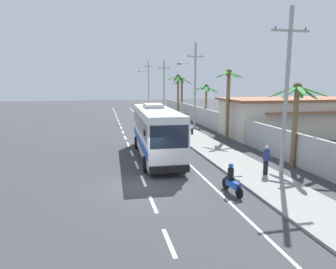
{
  "coord_description": "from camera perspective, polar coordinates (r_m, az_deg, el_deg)",
  "views": [
    {
      "loc": [
        -2.13,
        -15.73,
        5.65
      ],
      "look_at": [
        2.63,
        6.29,
        1.7
      ],
      "focal_mm": 32.23,
      "sensor_mm": 36.0,
      "label": 1
    }
  ],
  "objects": [
    {
      "name": "roadside_building",
      "position": [
        34.27,
        22.01,
        3.11
      ],
      "size": [
        14.19,
        7.23,
        3.97
      ],
      "color": "beige",
      "rests_on": "ground"
    },
    {
      "name": "utility_pole_distant",
      "position": [
        72.04,
        -3.78,
        9.84
      ],
      "size": [
        3.48,
        0.24,
        10.41
      ],
      "color": "#9E9E99",
      "rests_on": "ground"
    },
    {
      "name": "coach_bus_foreground",
      "position": [
        22.66,
        -2.3,
        0.78
      ],
      "size": [
        3.09,
        10.91,
        3.93
      ],
      "color": "silver",
      "rests_on": "ground"
    },
    {
      "name": "utility_pole_far",
      "position": [
        53.87,
        -0.76,
        9.1
      ],
      "size": [
        2.16,
        0.24,
        9.3
      ],
      "color": "#9E9E99",
      "rests_on": "ground"
    },
    {
      "name": "palm_nearest",
      "position": [
        47.62,
        1.91,
        8.98
      ],
      "size": [
        3.89,
        3.78,
        6.82
      ],
      "color": "brown",
      "rests_on": "ground"
    },
    {
      "name": "ground_plane",
      "position": [
        16.85,
        -4.28,
        -9.68
      ],
      "size": [
        160.0,
        160.0,
        0.0
      ],
      "primitive_type": "plane",
      "color": "#3A3A3F"
    },
    {
      "name": "lane_markings",
      "position": [
        31.47,
        -4.22,
        -0.41
      ],
      "size": [
        3.74,
        71.7,
        0.01
      ],
      "color": "white",
      "rests_on": "ground"
    },
    {
      "name": "palm_fourth",
      "position": [
        51.01,
        2.62,
        8.57
      ],
      "size": [
        3.59,
        3.53,
        6.46
      ],
      "color": "brown",
      "rests_on": "ground"
    },
    {
      "name": "sidewalk_kerb",
      "position": [
        27.8,
        6.8,
        -1.7
      ],
      "size": [
        3.2,
        90.0,
        0.14
      ],
      "primitive_type": "cube",
      "color": "gray",
      "rests_on": "ground"
    },
    {
      "name": "palm_farthest",
      "position": [
        21.58,
        23.04,
        4.81
      ],
      "size": [
        3.52,
        3.67,
        5.62
      ],
      "color": "brown",
      "rests_on": "ground"
    },
    {
      "name": "utility_pole_mid",
      "position": [
        35.94,
        5.05,
        9.42
      ],
      "size": [
        3.17,
        0.24,
        10.1
      ],
      "color": "#9E9E99",
      "rests_on": "ground"
    },
    {
      "name": "motorcycle_beside_bus",
      "position": [
        15.92,
        11.98,
        -8.64
      ],
      "size": [
        0.56,
        1.96,
        1.55
      ],
      "color": "black",
      "rests_on": "ground"
    },
    {
      "name": "boundary_wall",
      "position": [
        32.65,
        10.88,
        1.81
      ],
      "size": [
        0.24,
        60.0,
        2.26
      ],
      "primitive_type": "cube",
      "color": "#B2B2AD",
      "rests_on": "ground"
    },
    {
      "name": "utility_pole_nearest",
      "position": [
        19.05,
        21.51,
        7.71
      ],
      "size": [
        2.37,
        0.24,
        9.83
      ],
      "color": "#9E9E99",
      "rests_on": "ground"
    },
    {
      "name": "palm_third",
      "position": [
        39.88,
        7.23,
        7.66
      ],
      "size": [
        3.31,
        3.49,
        5.36
      ],
      "color": "brown",
      "rests_on": "ground"
    },
    {
      "name": "pedestrian_near_kerb",
      "position": [
        19.02,
        18.06,
        -4.49
      ],
      "size": [
        0.36,
        0.36,
        1.77
      ],
      "rotation": [
        0.0,
        0.0,
        0.35
      ],
      "color": "black",
      "rests_on": "sidewalk_kerb"
    },
    {
      "name": "palm_second",
      "position": [
        30.03,
        11.32,
        7.48
      ],
      "size": [
        2.6,
        2.79,
        6.85
      ],
      "color": "brown",
      "rests_on": "ground"
    }
  ]
}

